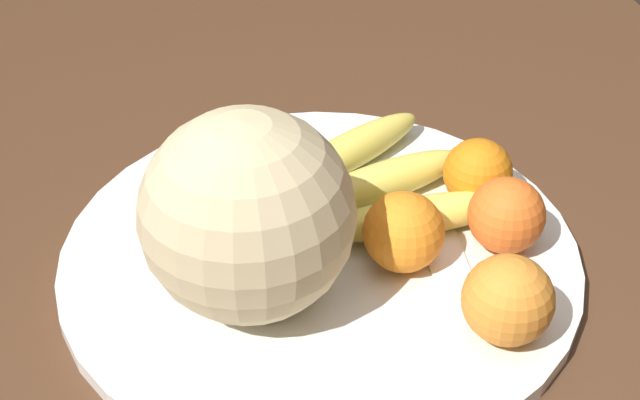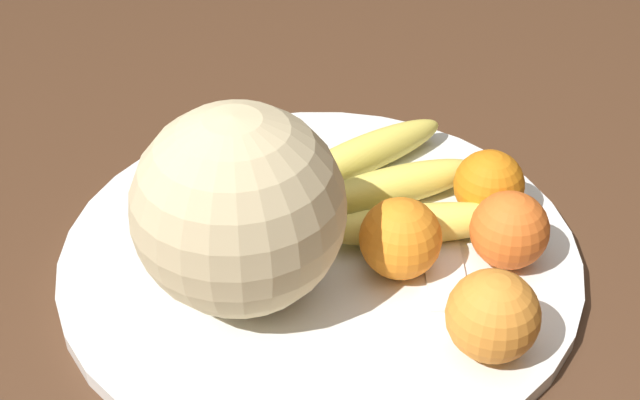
% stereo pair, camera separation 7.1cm
% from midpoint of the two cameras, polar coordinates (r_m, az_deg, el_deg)
% --- Properties ---
extents(kitchen_table, '(1.26, 0.97, 0.70)m').
position_cam_midpoint_polar(kitchen_table, '(0.84, 4.37, -7.49)').
color(kitchen_table, '#4C301E').
rests_on(kitchen_table, ground_plane).
extents(fruit_bowl, '(0.43, 0.43, 0.01)m').
position_cam_midpoint_polar(fruit_bowl, '(0.75, 2.73, -3.56)').
color(fruit_bowl, white).
rests_on(fruit_bowl, kitchen_table).
extents(melon, '(0.16, 0.16, 0.16)m').
position_cam_midpoint_polar(melon, '(0.65, -2.13, -0.71)').
color(melon, beige).
rests_on(melon, fruit_bowl).
extents(banana_bunch, '(0.19, 0.20, 0.04)m').
position_cam_midpoint_polar(banana_bunch, '(0.79, 7.00, 0.77)').
color(banana_bunch, '#473819').
rests_on(banana_bunch, fruit_bowl).
extents(orange_front_left, '(0.07, 0.07, 0.07)m').
position_cam_midpoint_polar(orange_front_left, '(0.66, 14.11, -7.34)').
color(orange_front_left, orange).
rests_on(orange_front_left, fruit_bowl).
extents(orange_front_right, '(0.07, 0.07, 0.07)m').
position_cam_midpoint_polar(orange_front_right, '(0.71, 8.06, -2.56)').
color(orange_front_right, orange).
rests_on(orange_front_right, fruit_bowl).
extents(orange_mid_center, '(0.06, 0.06, 0.06)m').
position_cam_midpoint_polar(orange_mid_center, '(0.74, 14.77, -1.98)').
color(orange_mid_center, orange).
rests_on(orange_mid_center, fruit_bowl).
extents(orange_back_left, '(0.06, 0.06, 0.06)m').
position_cam_midpoint_polar(orange_back_left, '(0.78, 13.34, 0.86)').
color(orange_back_left, orange).
rests_on(orange_back_left, fruit_bowl).
extents(produce_tag, '(0.10, 0.04, 0.00)m').
position_cam_midpoint_polar(produce_tag, '(0.73, 10.73, -4.45)').
color(produce_tag, white).
rests_on(produce_tag, fruit_bowl).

